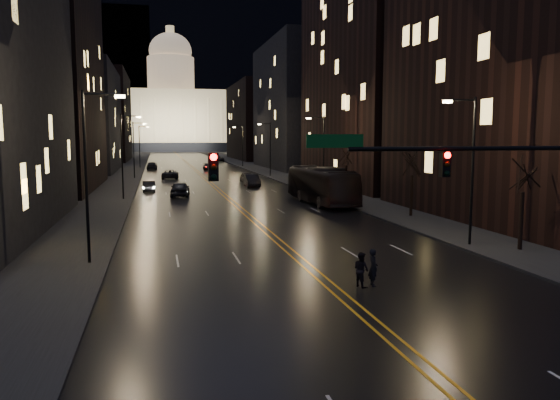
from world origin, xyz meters
TOP-DOWN VIEW (x-y plane):
  - ground at (0.00, 0.00)m, footprint 900.00×900.00m
  - road at (0.00, 130.00)m, footprint 20.00×320.00m
  - sidewalk_left at (-14.00, 130.00)m, footprint 8.00×320.00m
  - sidewalk_right at (14.00, 130.00)m, footprint 8.00×320.00m
  - center_line at (0.00, 130.00)m, footprint 0.62×320.00m
  - building_left_mid at (-21.00, 54.00)m, footprint 12.00×30.00m
  - building_left_far at (-21.00, 92.00)m, footprint 12.00×34.00m
  - building_left_dist at (-21.00, 140.00)m, footprint 12.00×40.00m
  - building_right_near at (21.00, 20.00)m, footprint 12.00×26.00m
  - building_right_tall at (21.00, 50.00)m, footprint 12.00×30.00m
  - building_right_mid at (21.00, 92.00)m, footprint 12.00×34.00m
  - building_right_dist at (21.00, 140.00)m, footprint 12.00×40.00m
  - mountain_ridge at (40.00, 380.00)m, footprint 520.00×60.00m
  - capitol at (0.00, 250.00)m, footprint 90.00×50.00m
  - traffic_signal at (5.91, -0.00)m, footprint 17.29×0.45m
  - streetlamp_right_near at (10.81, 10.00)m, footprint 2.13×0.25m
  - streetlamp_left_near at (-10.81, 10.00)m, footprint 2.13×0.25m
  - streetlamp_right_mid at (10.81, 40.00)m, footprint 2.13×0.25m
  - streetlamp_left_mid at (-10.81, 40.00)m, footprint 2.13×0.25m
  - streetlamp_right_far at (10.81, 70.00)m, footprint 2.13×0.25m
  - streetlamp_left_far at (-10.81, 70.00)m, footprint 2.13×0.25m
  - streetlamp_right_dist at (10.81, 100.00)m, footprint 2.13×0.25m
  - streetlamp_left_dist at (-10.81, 100.00)m, footprint 2.13×0.25m
  - tree_right_near at (13.00, 8.00)m, footprint 2.40×2.40m
  - tree_right_mid at (13.00, 22.00)m, footprint 2.40×2.40m
  - tree_right_far at (13.00, 38.00)m, footprint 2.40×2.40m
  - bus at (8.50, 32.63)m, footprint 3.70×13.36m
  - oncoming_car_a at (-5.01, 42.37)m, footprint 2.50×5.14m
  - oncoming_car_b at (-8.50, 48.44)m, footprint 1.62×4.21m
  - oncoming_car_c at (-5.46, 68.90)m, footprint 2.87×5.53m
  - oncoming_car_d at (-8.50, 95.46)m, footprint 2.20×5.19m
  - receding_car_a at (4.86, 52.37)m, footprint 1.84×5.00m
  - receding_car_b at (5.43, 59.84)m, footprint 1.87×4.44m
  - receding_car_c at (2.50, 90.92)m, footprint 2.03×4.63m
  - receding_car_d at (8.50, 126.64)m, footprint 3.09×5.63m
  - pedestrian_a at (1.87, 3.04)m, footprint 0.45×0.65m
  - pedestrian_b at (1.31, 3.05)m, footprint 0.67×0.87m

SIDE VIEW (x-z plane):
  - ground at x=0.00m, z-range 0.00..0.00m
  - road at x=0.00m, z-range 0.00..0.02m
  - center_line at x=0.00m, z-range 0.02..0.03m
  - sidewalk_left at x=-14.00m, z-range 0.00..0.16m
  - sidewalk_right at x=14.00m, z-range 0.00..0.16m
  - receding_car_c at x=2.50m, z-range 0.00..1.32m
  - oncoming_car_b at x=-8.50m, z-range 0.00..1.37m
  - oncoming_car_c at x=-5.46m, z-range 0.00..1.49m
  - oncoming_car_d at x=-8.50m, z-range 0.00..1.49m
  - receding_car_d at x=8.50m, z-range 0.00..1.50m
  - receding_car_b at x=5.43m, z-range 0.00..1.50m
  - pedestrian_b at x=1.31m, z-range 0.00..1.58m
  - receding_car_a at x=4.86m, z-range 0.00..1.63m
  - oncoming_car_a at x=-5.01m, z-range 0.00..1.69m
  - pedestrian_a at x=1.87m, z-range 0.00..1.69m
  - bus at x=8.50m, z-range 0.00..3.69m
  - tree_right_near at x=13.00m, z-range 1.20..7.85m
  - tree_right_mid at x=13.00m, z-range 1.20..7.85m
  - tree_right_far at x=13.00m, z-range 1.20..7.85m
  - streetlamp_right_near at x=10.81m, z-range 0.58..9.58m
  - streetlamp_left_near at x=-10.81m, z-range 0.58..9.58m
  - streetlamp_right_mid at x=10.81m, z-range 0.58..9.58m
  - streetlamp_left_mid at x=-10.81m, z-range 0.58..9.58m
  - streetlamp_right_far at x=10.81m, z-range 0.58..9.58m
  - streetlamp_left_far at x=-10.81m, z-range 0.58..9.58m
  - streetlamp_right_dist at x=10.81m, z-range 0.58..9.58m
  - streetlamp_left_dist at x=-10.81m, z-range 0.58..9.58m
  - traffic_signal at x=5.91m, z-range 1.60..8.60m
  - building_left_far at x=-21.00m, z-range 0.00..20.00m
  - building_right_dist at x=21.00m, z-range 0.00..22.00m
  - building_left_dist at x=-21.00m, z-range 0.00..24.00m
  - building_right_near at x=21.00m, z-range 0.00..24.00m
  - building_right_mid at x=21.00m, z-range 0.00..26.00m
  - building_left_mid at x=-21.00m, z-range 0.00..28.00m
  - capitol at x=0.00m, z-range -12.10..46.40m
  - building_right_tall at x=21.00m, z-range 0.00..38.00m
  - mountain_ridge at x=40.00m, z-range 0.00..130.00m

